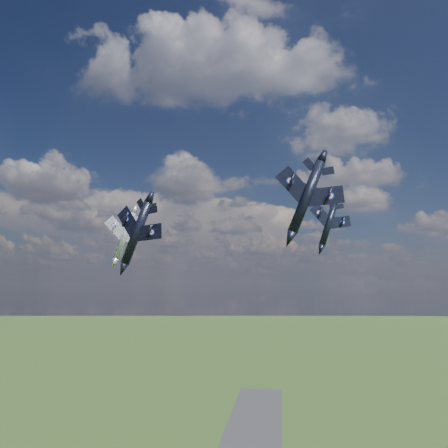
% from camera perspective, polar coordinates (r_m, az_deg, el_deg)
% --- Properties ---
extents(jet_lead_navy, '(16.44, 18.71, 7.69)m').
position_cam_1_polar(jet_lead_navy, '(75.77, -11.34, -1.12)').
color(jet_lead_navy, black).
extents(jet_right_navy, '(9.57, 12.86, 6.00)m').
position_cam_1_polar(jet_right_navy, '(53.96, 10.74, 3.53)').
color(jet_right_navy, black).
extents(jet_high_navy, '(15.17, 17.58, 6.48)m').
position_cam_1_polar(jet_high_navy, '(100.05, 13.54, 0.18)').
color(jet_high_navy, black).
extents(jet_left_silver, '(12.29, 14.53, 5.35)m').
position_cam_1_polar(jet_left_silver, '(83.63, -12.84, -1.48)').
color(jet_left_silver, '#A6ABB1').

